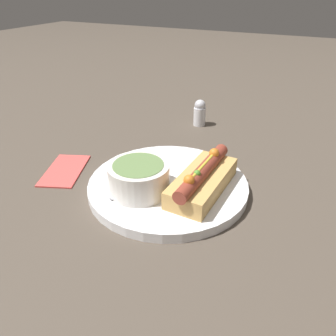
{
  "coord_description": "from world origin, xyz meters",
  "views": [
    {
      "loc": [
        -0.44,
        -0.21,
        0.33
      ],
      "look_at": [
        0.0,
        0.0,
        0.04
      ],
      "focal_mm": 35.0,
      "sensor_mm": 36.0,
      "label": 1
    }
  ],
  "objects_px": {
    "hot_dog": "(202,181)",
    "spoon": "(136,195)",
    "soup_bowl": "(139,177)",
    "salt_shaker": "(200,113)"
  },
  "relations": [
    {
      "from": "spoon",
      "to": "salt_shaker",
      "type": "xyz_separation_m",
      "value": [
        0.37,
        0.03,
        0.01
      ]
    },
    {
      "from": "soup_bowl",
      "to": "spoon",
      "type": "height_order",
      "value": "soup_bowl"
    },
    {
      "from": "soup_bowl",
      "to": "salt_shaker",
      "type": "bearing_deg",
      "value": 4.27
    },
    {
      "from": "spoon",
      "to": "salt_shaker",
      "type": "height_order",
      "value": "salt_shaker"
    },
    {
      "from": "soup_bowl",
      "to": "spoon",
      "type": "relative_size",
      "value": 0.68
    },
    {
      "from": "salt_shaker",
      "to": "soup_bowl",
      "type": "bearing_deg",
      "value": -175.73
    },
    {
      "from": "soup_bowl",
      "to": "hot_dog",
      "type": "bearing_deg",
      "value": -65.6
    },
    {
      "from": "hot_dog",
      "to": "soup_bowl",
      "type": "xyz_separation_m",
      "value": [
        -0.04,
        0.1,
        0.01
      ]
    },
    {
      "from": "spoon",
      "to": "hot_dog",
      "type": "bearing_deg",
      "value": -177.23
    },
    {
      "from": "hot_dog",
      "to": "spoon",
      "type": "bearing_deg",
      "value": 126.96
    }
  ]
}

